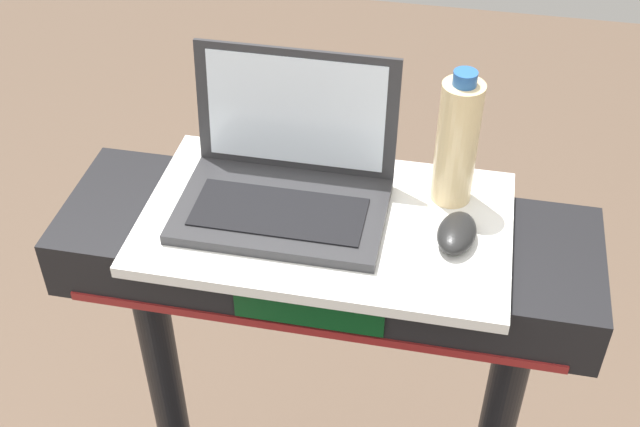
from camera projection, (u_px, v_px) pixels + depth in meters
desk_board at (326, 222)px, 1.36m from camera, size 0.60×0.36×0.02m
laptop at (286, 177)px, 1.36m from camera, size 0.34×0.24×0.24m
computer_mouse at (457, 233)px, 1.30m from camera, size 0.07×0.11×0.03m
water_bottle at (457, 142)px, 1.33m from camera, size 0.07×0.07×0.24m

